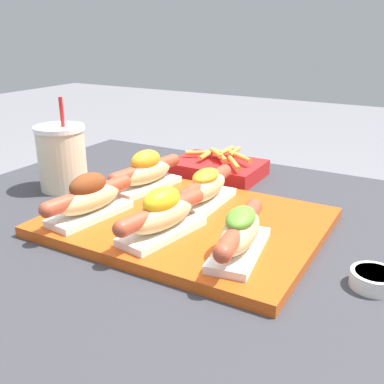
% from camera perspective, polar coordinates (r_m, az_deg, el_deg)
% --- Properties ---
extents(serving_tray, '(0.45, 0.35, 0.02)m').
position_cam_1_polar(serving_tray, '(0.78, -0.73, -3.81)').
color(serving_tray, '#CC4C14').
rests_on(serving_tray, patio_table).
extents(hot_dog_0, '(0.08, 0.19, 0.08)m').
position_cam_1_polar(hot_dog_0, '(0.79, -12.94, -0.72)').
color(hot_dog_0, white).
rests_on(hot_dog_0, serving_tray).
extents(hot_dog_1, '(0.08, 0.19, 0.08)m').
position_cam_1_polar(hot_dog_1, '(0.70, -3.83, -2.84)').
color(hot_dog_1, white).
rests_on(hot_dog_1, serving_tray).
extents(hot_dog_2, '(0.08, 0.19, 0.07)m').
position_cam_1_polar(hot_dog_2, '(0.65, 6.11, -5.08)').
color(hot_dog_2, white).
rests_on(hot_dog_2, serving_tray).
extents(hot_dog_3, '(0.08, 0.19, 0.08)m').
position_cam_1_polar(hot_dog_3, '(0.91, -5.86, 2.59)').
color(hot_dog_3, white).
rests_on(hot_dog_3, serving_tray).
extents(hot_dog_4, '(0.06, 0.20, 0.07)m').
position_cam_1_polar(hot_dog_4, '(0.82, 1.74, 0.60)').
color(hot_dog_4, white).
rests_on(hot_dog_4, serving_tray).
extents(sauce_bowl, '(0.06, 0.06, 0.02)m').
position_cam_1_polar(sauce_bowl, '(0.66, 22.11, -10.15)').
color(sauce_bowl, silver).
rests_on(sauce_bowl, patio_table).
extents(drink_cup, '(0.10, 0.10, 0.20)m').
position_cam_1_polar(drink_cup, '(0.99, -16.18, 4.23)').
color(drink_cup, beige).
rests_on(drink_cup, patio_table).
extents(fries_basket, '(0.20, 0.15, 0.06)m').
position_cam_1_polar(fries_basket, '(1.05, 3.30, 3.09)').
color(fries_basket, red).
rests_on(fries_basket, patio_table).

